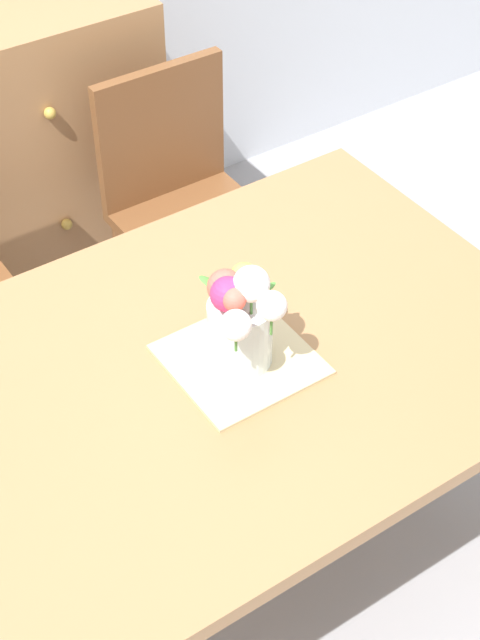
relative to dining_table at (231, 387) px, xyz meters
The scene contains 5 objects.
ground_plane 0.66m from the dining_table, ahead, with size 12.00×12.00×0.00m, color #939399.
dining_table is the anchor object (origin of this frame).
chair_right 0.95m from the dining_table, 65.49° to the left, with size 0.42×0.42×0.90m.
placemat 0.10m from the dining_table, 64.96° to the right, with size 0.29×0.29×0.01m, color #CCB789.
flower_vase 0.24m from the dining_table, 83.62° to the right, with size 0.20×0.22×0.27m.
Camera 1 is at (-0.81, -1.24, 2.26)m, focal length 54.83 mm.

